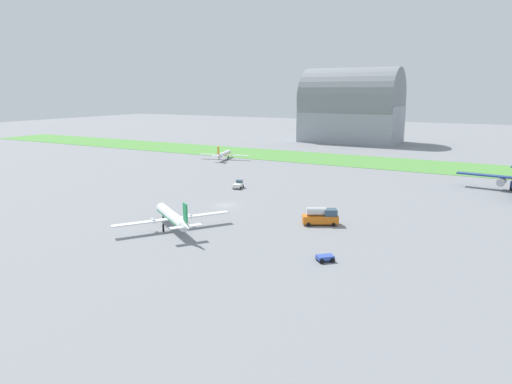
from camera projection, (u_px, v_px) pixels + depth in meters
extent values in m
plane|color=gray|center=(225.00, 205.00, 99.46)|extent=(600.00, 600.00, 0.00)
cube|color=#549342|center=(340.00, 160.00, 164.67)|extent=(360.00, 28.00, 0.08)
cube|color=navy|center=(490.00, 176.00, 115.33)|extent=(15.51, 3.88, 0.35)
cylinder|color=#B7BABF|center=(501.00, 182.00, 114.05)|extent=(2.34, 4.03, 1.94)
cylinder|color=black|center=(511.00, 186.00, 113.83)|extent=(0.63, 0.63, 2.24)
cylinder|color=white|center=(172.00, 216.00, 81.95)|extent=(12.58, 9.39, 1.93)
cone|color=black|center=(160.00, 207.00, 88.67)|extent=(2.66, 2.65, 1.89)
cone|color=white|center=(186.00, 227.00, 74.85)|extent=(3.21, 2.95, 1.74)
cube|color=#198C4C|center=(172.00, 217.00, 81.98)|extent=(11.96, 8.99, 0.27)
cube|color=white|center=(143.00, 222.00, 79.34)|extent=(7.07, 9.54, 0.19)
cube|color=white|center=(201.00, 215.00, 84.04)|extent=(7.07, 9.54, 0.19)
cylinder|color=#B7BABF|center=(153.00, 220.00, 80.65)|extent=(1.62, 1.38, 0.62)
cylinder|color=#B7BABF|center=(190.00, 216.00, 83.66)|extent=(1.62, 1.38, 0.62)
cube|color=#198C4C|center=(185.00, 213.00, 74.69)|extent=(1.57, 1.17, 3.09)
cube|color=white|center=(178.00, 227.00, 74.60)|extent=(2.47, 2.88, 0.15)
cube|color=white|center=(194.00, 225.00, 75.79)|extent=(2.47, 2.88, 0.15)
cylinder|color=black|center=(163.00, 217.00, 87.34)|extent=(0.35, 0.35, 1.35)
cylinder|color=black|center=(163.00, 228.00, 80.62)|extent=(0.35, 0.35, 1.35)
cylinder|color=black|center=(184.00, 225.00, 82.31)|extent=(0.35, 0.35, 1.35)
cylinder|color=white|center=(224.00, 154.00, 165.26)|extent=(4.72, 11.87, 1.65)
cone|color=black|center=(229.00, 152.00, 171.51)|extent=(1.99, 2.01, 1.61)
cone|color=white|center=(218.00, 156.00, 158.65)|extent=(2.04, 2.62, 1.48)
cube|color=orange|center=(224.00, 154.00, 165.29)|extent=(4.58, 11.25, 0.23)
cube|color=white|center=(212.00, 154.00, 166.05)|extent=(9.04, 3.50, 0.16)
cube|color=white|center=(236.00, 155.00, 163.97)|extent=(9.04, 3.50, 0.16)
cylinder|color=#B7BABF|center=(217.00, 154.00, 166.11)|extent=(0.86, 1.41, 0.53)
cylinder|color=#B7BABF|center=(232.00, 155.00, 164.78)|extent=(0.86, 1.41, 0.53)
cube|color=orange|center=(218.00, 150.00, 158.54)|extent=(0.58, 1.48, 2.64)
cube|color=white|center=(215.00, 156.00, 159.23)|extent=(2.49, 1.56, 0.13)
cube|color=white|center=(222.00, 156.00, 158.71)|extent=(2.49, 1.56, 0.13)
cylinder|color=black|center=(228.00, 156.00, 170.25)|extent=(0.30, 0.30, 1.15)
cylinder|color=black|center=(219.00, 158.00, 165.15)|extent=(0.30, 0.30, 1.15)
cylinder|color=black|center=(228.00, 158.00, 164.41)|extent=(0.30, 0.30, 1.15)
cube|color=white|center=(238.00, 185.00, 116.50)|extent=(2.64, 3.93, 0.90)
cube|color=#334C60|center=(239.00, 181.00, 117.28)|extent=(1.79, 1.63, 0.70)
cylinder|color=black|center=(236.00, 186.00, 118.00)|extent=(0.42, 0.74, 0.70)
cylinder|color=black|center=(243.00, 186.00, 117.56)|extent=(0.42, 0.74, 0.70)
cylinder|color=black|center=(233.00, 188.00, 115.62)|extent=(0.42, 0.74, 0.70)
cylinder|color=black|center=(240.00, 188.00, 115.18)|extent=(0.42, 0.74, 0.70)
cube|color=#334FB2|center=(325.00, 257.00, 66.59)|extent=(2.77, 2.75, 0.55)
cylinder|color=black|center=(322.00, 261.00, 65.73)|extent=(0.68, 0.67, 0.70)
cylinder|color=black|center=(318.00, 258.00, 67.14)|extent=(0.68, 0.67, 0.70)
cylinder|color=black|center=(333.00, 260.00, 66.15)|extent=(0.68, 0.67, 0.70)
cylinder|color=black|center=(328.00, 257.00, 67.57)|extent=(0.68, 0.67, 0.70)
cube|color=orange|center=(320.00, 219.00, 84.82)|extent=(6.86, 5.22, 1.40)
cylinder|color=silver|center=(316.00, 211.00, 84.51)|extent=(3.87, 3.06, 1.54)
cube|color=#334C60|center=(330.00, 212.00, 84.54)|extent=(3.02, 2.89, 1.20)
cylinder|color=black|center=(331.00, 221.00, 86.14)|extent=(0.73, 0.55, 0.70)
cylinder|color=black|center=(333.00, 225.00, 83.79)|extent=(0.73, 0.55, 0.70)
cylinder|color=black|center=(307.00, 221.00, 86.16)|extent=(0.73, 0.55, 0.70)
cylinder|color=black|center=(309.00, 225.00, 83.81)|extent=(0.73, 0.55, 0.70)
cube|color=#9399A3|center=(351.00, 124.00, 221.48)|extent=(45.34, 26.92, 17.35)
cylinder|color=gray|center=(352.00, 100.00, 219.04)|extent=(44.43, 29.61, 29.61)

